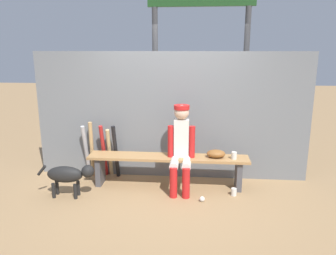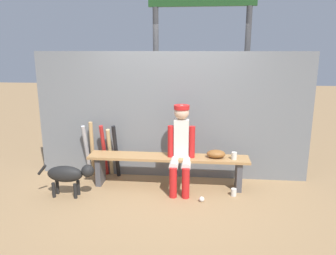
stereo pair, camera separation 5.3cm
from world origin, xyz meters
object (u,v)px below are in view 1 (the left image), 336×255
Objects in this scene: bat_aluminum_silver at (86,150)px; cup_on_bench at (234,156)px; bat_wood_natural at (110,152)px; baseball_glove at (216,154)px; player_seated at (181,145)px; bat_aluminum_black at (116,152)px; bat_aluminum_red at (104,151)px; bat_wood_tan at (92,149)px; baseball at (202,199)px; dog at (69,175)px; cup_on_ground at (234,192)px; scoreboard at (204,6)px; dugout_bench at (168,163)px.

cup_on_bench is at bearing -9.12° from bat_aluminum_silver.
baseball_glove is at bearing -10.70° from bat_wood_natural.
bat_aluminum_silver is (-1.61, 0.45, -0.26)m from player_seated.
bat_aluminum_red is (-0.22, 0.05, -0.00)m from bat_aluminum_black.
bat_wood_tan is (-0.29, -0.02, 0.05)m from bat_wood_natural.
baseball is at bearing -23.59° from bat_wood_tan.
player_seated is at bearing -18.57° from bat_aluminum_black.
dog is at bearing -123.62° from bat_aluminum_black.
bat_aluminum_black is 1.97m from cup_on_ground.
bat_aluminum_black is 0.91m from dog.
cup_on_ground is at bearing -13.71° from bat_wood_tan.
scoreboard is 3.53m from dog.
scoreboard is at bearing 76.36° from player_seated.
bat_aluminum_red is (-0.09, -0.03, 0.03)m from bat_wood_natural.
bat_aluminum_red is at bearing 167.88° from bat_aluminum_black.
dog is at bearing -166.68° from baseball_glove.
bat_wood_natural is at bearing 161.95° from dugout_bench.
baseball_glove is 1.63m from bat_aluminum_black.
dog is at bearing -114.49° from bat_wood_natural.
cup_on_bench reaches higher than cup_on_ground.
bat_aluminum_black reaches higher than dog.
dog is (-2.37, -0.25, 0.28)m from cup_on_ground.
bat_aluminum_silver is 2.49m from cup_on_ground.
bat_wood_tan reaches higher than bat_aluminum_red.
bat_aluminum_silver is 1.05× the size of dog.
bat_wood_natural reaches higher than baseball.
bat_aluminum_red is 2.11m from cup_on_bench.
baseball is 1.93m from dog.
player_seated is 1.69m from bat_aluminum_silver.
cup_on_bench reaches higher than dugout_bench.
bat_wood_natural is 11.26× the size of baseball.
bat_aluminum_red is 8.21× the size of cup_on_ground.
bat_aluminum_silver reaches higher than cup_on_bench.
bat_wood_tan reaches higher than cup_on_ground.
baseball is (0.32, -0.38, -0.66)m from player_seated.
bat_wood_tan reaches higher than bat_aluminum_black.
baseball is (1.53, -0.81, -0.38)m from bat_wood_natural.
cup_on_bench is at bearing 4.44° from player_seated.
bat_aluminum_black is 0.22m from bat_aluminum_red.
baseball is at bearing -28.03° from bat_wood_natural.
bat_aluminum_black is 12.24× the size of baseball.
cup_on_ground is at bearing -14.78° from bat_aluminum_red.
dog is (-2.10, -0.50, -0.21)m from baseball_glove.
scoreboard reaches higher than baseball_glove.
dog is (-1.90, -0.01, 0.30)m from baseball.
dugout_bench is 1.00m from cup_on_bench.
bat_aluminum_silver is at bearing 166.25° from cup_on_ground.
bat_aluminum_silver is at bearing 164.50° from player_seated.
bat_aluminum_silver is 0.84m from dog.
bat_aluminum_black is 1.07× the size of dog.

